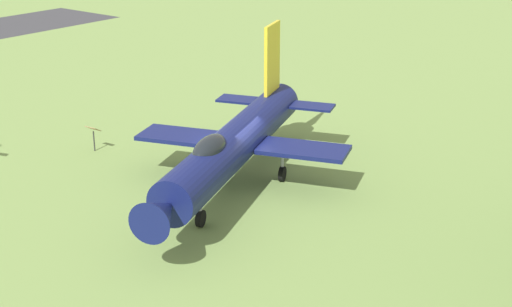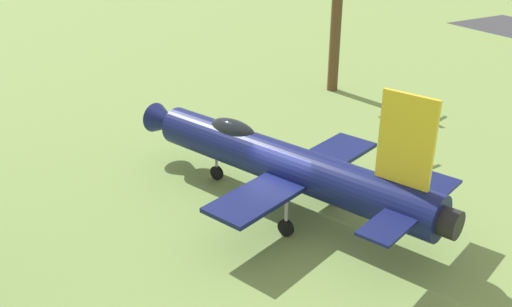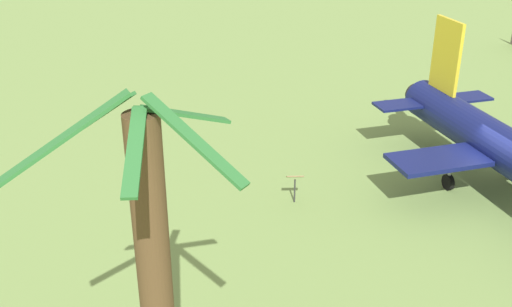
{
  "view_description": "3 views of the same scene",
  "coord_description": "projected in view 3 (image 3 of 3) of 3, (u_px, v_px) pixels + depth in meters",
  "views": [
    {
      "loc": [
        2.41,
        -26.2,
        11.13
      ],
      "look_at": [
        0.82,
        -0.98,
        1.77
      ],
      "focal_mm": 52.14,
      "sensor_mm": 36.0,
      "label": 1
    },
    {
      "loc": [
        16.98,
        6.99,
        10.72
      ],
      "look_at": [
        1.37,
        -0.55,
        2.72
      ],
      "focal_mm": 38.99,
      "sensor_mm": 36.0,
      "label": 2
    },
    {
      "loc": [
        -17.58,
        -11.79,
        10.81
      ],
      "look_at": [
        -7.24,
        5.18,
        1.5
      ],
      "focal_mm": 42.7,
      "sensor_mm": 36.0,
      "label": 3
    }
  ],
  "objects": [
    {
      "name": "palm_tree",
      "position": [
        155.0,
        286.0,
        11.28
      ],
      "size": [
        4.03,
        3.36,
        7.64
      ],
      "color": "brown",
      "rests_on": "ground_plane"
    },
    {
      "name": "ground_plane",
      "position": [
        501.0,
        199.0,
        21.98
      ],
      "size": [
        200.0,
        200.0,
        0.0
      ],
      "primitive_type": "plane",
      "color": "#75934C"
    },
    {
      "name": "info_plaque",
      "position": [
        295.0,
        181.0,
        21.41
      ],
      "size": [
        0.72,
        0.64,
        1.14
      ],
      "color": "#333333",
      "rests_on": "ground_plane"
    }
  ]
}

